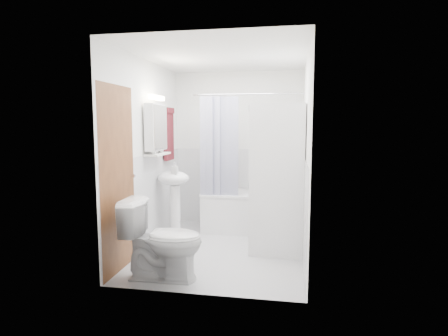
% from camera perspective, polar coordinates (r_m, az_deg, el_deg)
% --- Properties ---
extents(floor, '(2.60, 2.60, 0.00)m').
position_cam_1_polar(floor, '(4.89, -0.12, -12.26)').
color(floor, '#B8B8BC').
rests_on(floor, ground).
extents(room_walls, '(2.60, 2.60, 2.60)m').
position_cam_1_polar(room_walls, '(4.63, -0.12, 5.42)').
color(room_walls, white).
rests_on(room_walls, ground).
extents(wainscot, '(1.98, 2.58, 2.58)m').
position_cam_1_polar(wainscot, '(5.02, 0.48, -4.69)').
color(wainscot, white).
rests_on(wainscot, ground).
extents(door, '(0.05, 2.00, 2.00)m').
position_cam_1_polar(door, '(4.42, -13.63, -1.16)').
color(door, brown).
rests_on(door, ground).
extents(bathtub, '(1.52, 0.72, 0.58)m').
position_cam_1_polar(bathtub, '(5.64, 4.65, -6.34)').
color(bathtub, white).
rests_on(bathtub, ground).
extents(tub_spout, '(0.04, 0.12, 0.04)m').
position_cam_1_polar(tub_spout, '(5.86, 6.96, -0.13)').
color(tub_spout, silver).
rests_on(tub_spout, room_walls).
extents(curtain_rod, '(1.70, 0.02, 0.02)m').
position_cam_1_polar(curtain_rod, '(5.22, 4.50, 11.18)').
color(curtain_rod, silver).
rests_on(curtain_rod, room_walls).
extents(shower_curtain, '(0.55, 0.02, 1.45)m').
position_cam_1_polar(shower_curtain, '(5.28, -0.72, 3.00)').
color(shower_curtain, '#141546').
rests_on(shower_curtain, curtain_rod).
extents(sink, '(0.44, 0.37, 1.04)m').
position_cam_1_polar(sink, '(5.22, -7.63, -3.15)').
color(sink, white).
rests_on(sink, ground).
extents(medicine_cabinet, '(0.13, 0.50, 0.71)m').
position_cam_1_polar(medicine_cabinet, '(4.97, -10.30, 6.30)').
color(medicine_cabinet, white).
rests_on(medicine_cabinet, room_walls).
extents(shelf, '(0.18, 0.54, 0.02)m').
position_cam_1_polar(shelf, '(4.98, -10.05, 2.09)').
color(shelf, silver).
rests_on(shelf, room_walls).
extents(shower_caddy, '(0.22, 0.06, 0.02)m').
position_cam_1_polar(shower_caddy, '(5.82, 7.48, 2.29)').
color(shower_caddy, silver).
rests_on(shower_caddy, room_walls).
extents(towel, '(0.07, 0.32, 0.78)m').
position_cam_1_polar(towel, '(5.56, -8.40, 5.27)').
color(towel, maroon).
rests_on(towel, room_walls).
extents(washer_dryer, '(0.68, 0.68, 1.83)m').
position_cam_1_polar(washer_dryer, '(4.71, 8.24, -1.60)').
color(washer_dryer, white).
rests_on(washer_dryer, ground).
extents(toilet, '(0.84, 0.48, 0.81)m').
position_cam_1_polar(toilet, '(3.96, -9.30, -10.80)').
color(toilet, white).
rests_on(toilet, ground).
extents(soap_pump, '(0.08, 0.17, 0.08)m').
position_cam_1_polar(soap_pump, '(5.09, -7.51, -0.60)').
color(soap_pump, gray).
rests_on(soap_pump, sink).
extents(shelf_bottle, '(0.07, 0.18, 0.07)m').
position_cam_1_polar(shelf_bottle, '(4.83, -10.68, 2.52)').
color(shelf_bottle, gray).
rests_on(shelf_bottle, shelf).
extents(shelf_cup, '(0.10, 0.09, 0.10)m').
position_cam_1_polar(shelf_cup, '(5.09, -9.60, 2.91)').
color(shelf_cup, gray).
rests_on(shelf_cup, shelf).
extents(shampoo_a, '(0.13, 0.17, 0.13)m').
position_cam_1_polar(shampoo_a, '(5.83, 5.45, 3.07)').
color(shampoo_a, gray).
rests_on(shampoo_a, shower_caddy).
extents(shampoo_b, '(0.08, 0.21, 0.08)m').
position_cam_1_polar(shampoo_b, '(5.82, 6.63, 2.81)').
color(shampoo_b, '#26599A').
rests_on(shampoo_b, shower_caddy).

